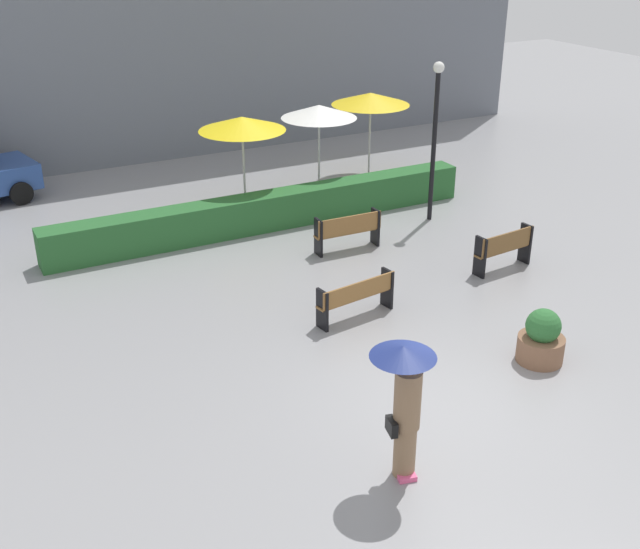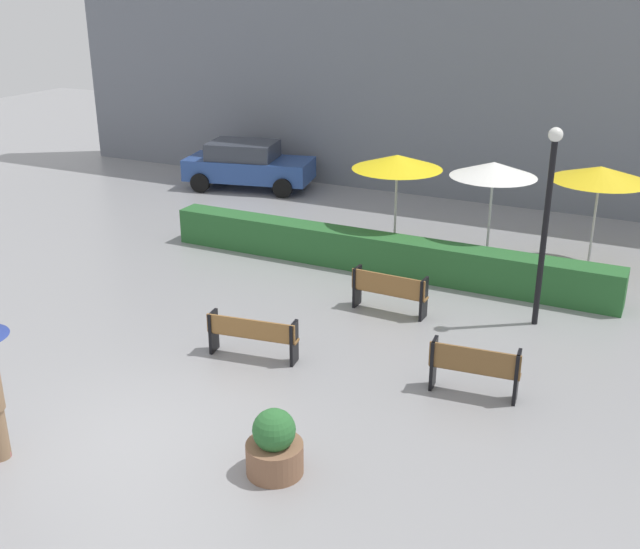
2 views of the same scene
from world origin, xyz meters
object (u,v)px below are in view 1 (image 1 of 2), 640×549
pedestrian_with_umbrella (405,396)px  planter_pot (542,339)px  lamp_post (435,126)px  bench_mid_center (357,296)px  patio_umbrella_white (319,112)px  bench_back_row (348,230)px  patio_umbrella_yellow (242,124)px  bench_far_right (505,247)px  patio_umbrella_yellow_far (371,99)px

pedestrian_with_umbrella → planter_pot: (3.91, 1.47, -0.90)m
lamp_post → bench_mid_center: bearing=-139.1°
lamp_post → patio_umbrella_white: size_ratio=1.55×
bench_mid_center → bench_back_row: (1.54, 3.05, 0.03)m
planter_pot → lamp_post: (2.36, 6.78, 2.04)m
lamp_post → patio_umbrella_yellow: 4.88m
bench_far_right → bench_mid_center: bearing=-173.5°
planter_pot → lamp_post: 7.46m
patio_umbrella_yellow → bench_mid_center: bearing=-93.1°
pedestrian_with_umbrella → bench_far_right: bearing=39.5°
lamp_post → patio_umbrella_yellow_far: lamp_post is taller
bench_mid_center → patio_umbrella_white: size_ratio=0.67×
bench_mid_center → patio_umbrella_white: (2.69, 6.74, 1.94)m
lamp_post → patio_umbrella_white: (-1.77, 2.88, -0.04)m
patio_umbrella_white → bench_mid_center: bearing=-111.8°
pedestrian_with_umbrella → patio_umbrella_white: (4.50, 11.12, 1.10)m
bench_mid_center → patio_umbrella_yellow_far: (4.98, 7.82, 1.85)m
lamp_post → patio_umbrella_yellow: bearing=147.2°
bench_mid_center → pedestrian_with_umbrella: 4.82m
bench_back_row → lamp_post: size_ratio=0.41×
bench_mid_center → planter_pot: planter_pot is taller
bench_mid_center → patio_umbrella_white: bearing=68.2°
planter_pot → patio_umbrella_white: 9.88m
bench_far_right → lamp_post: lamp_post is taller
patio_umbrella_white → patio_umbrella_yellow_far: (2.29, 1.09, -0.10)m
bench_mid_center → planter_pot: bearing=-54.3°
patio_umbrella_yellow_far → bench_back_row: bearing=-125.8°
bench_far_right → lamp_post: bearing=83.7°
patio_umbrella_yellow_far → patio_umbrella_yellow: bearing=-164.1°
bench_far_right → pedestrian_with_umbrella: pedestrian_with_umbrella is taller
bench_mid_center → patio_umbrella_yellow: patio_umbrella_yellow is taller
patio_umbrella_yellow_far → lamp_post: bearing=-97.4°
bench_far_right → patio_umbrella_yellow: (-3.73, 6.04, 1.88)m
planter_pot → patio_umbrella_yellow_far: patio_umbrella_yellow_far is taller
bench_back_row → patio_umbrella_yellow: patio_umbrella_yellow is taller
patio_umbrella_yellow_far → bench_mid_center: bearing=-122.5°
planter_pot → bench_far_right: bearing=59.7°
bench_far_right → planter_pot: planter_pot is taller
pedestrian_with_umbrella → patio_umbrella_yellow: bearing=78.8°
pedestrian_with_umbrella → patio_umbrella_yellow: size_ratio=0.81×
bench_far_right → patio_umbrella_white: bearing=102.5°
pedestrian_with_umbrella → lamp_post: bearing=52.8°
pedestrian_with_umbrella → patio_umbrella_white: patio_umbrella_white is taller
patio_umbrella_yellow → patio_umbrella_yellow_far: 4.81m
patio_umbrella_yellow → patio_umbrella_yellow_far: size_ratio=1.04×
lamp_post → patio_umbrella_yellow_far: 4.00m
bench_back_row → pedestrian_with_umbrella: pedestrian_with_umbrella is taller
bench_mid_center → patio_umbrella_yellow_far: bearing=57.5°
planter_pot → patio_umbrella_yellow_far: (2.87, 10.74, 1.91)m
planter_pot → patio_umbrella_white: size_ratio=0.39×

